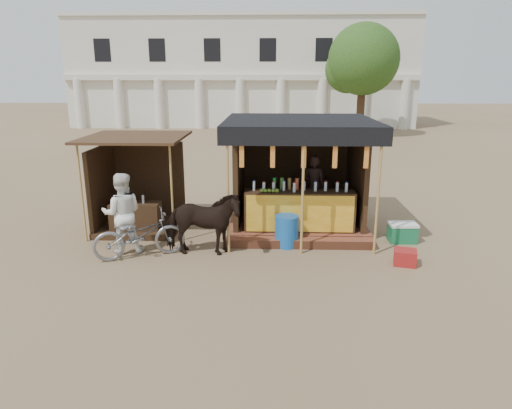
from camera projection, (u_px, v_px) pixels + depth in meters
The scene contains 11 objects.
ground at pixel (253, 283), 8.64m from camera, with size 120.00×120.00×0.00m, color #846B4C.
main_stall at pixel (299, 189), 11.56m from camera, with size 3.60×3.61×2.78m.
secondary_stall at pixel (134, 195), 11.63m from camera, with size 2.40×2.40×2.38m.
cow at pixel (202, 224), 9.82m from camera, with size 0.78×1.70×1.44m, color black.
motorbike at pixel (139, 235), 9.76m from camera, with size 0.68×1.94×1.02m, color gray.
bystander at pixel (122, 213), 9.95m from camera, with size 0.87×0.68×1.79m, color white.
blue_barrel at pixel (287, 231), 10.44m from camera, with size 0.54×0.54×0.73m, color #1656A9.
red_crate at pixel (405, 257), 9.45m from camera, with size 0.45×0.39×0.32m, color maroon.
cooler at pixel (402, 232), 10.75m from camera, with size 0.65×0.46×0.46m.
background_building at pixel (243, 74), 36.43m from camera, with size 26.00×7.45×8.18m.
tree at pixel (360, 62), 28.49m from camera, with size 4.50×4.40×7.00m.
Camera 1 is at (0.32, -7.91, 3.78)m, focal length 32.00 mm.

